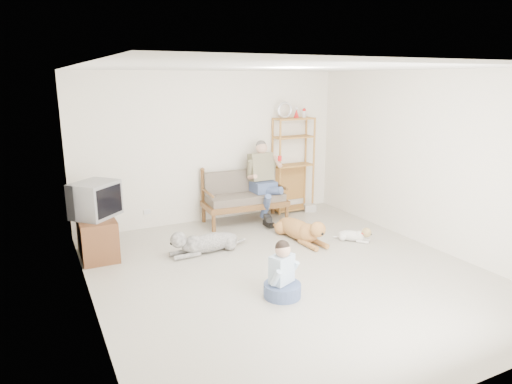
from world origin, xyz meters
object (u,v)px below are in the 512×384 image
etagere (293,164)px  tv_stand (97,237)px  golden_retriever (301,230)px  loveseat (243,196)px

etagere → tv_stand: 3.96m
golden_retriever → etagere: bearing=60.0°
loveseat → tv_stand: (-2.66, -0.58, -0.19)m
etagere → golden_retriever: etagere is taller
etagere → tv_stand: bearing=-168.6°
tv_stand → golden_retriever: size_ratio=0.64×
tv_stand → golden_retriever: (3.07, -0.78, -0.12)m
etagere → golden_retriever: 1.89m
etagere → golden_retriever: (-0.76, -1.55, -0.77)m
tv_stand → loveseat: bearing=12.9°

